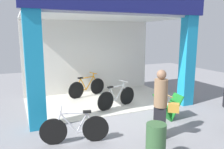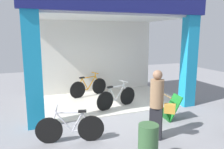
{
  "view_description": "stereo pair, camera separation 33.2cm",
  "coord_description": "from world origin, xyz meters",
  "px_view_note": "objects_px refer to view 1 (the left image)",
  "views": [
    {
      "loc": [
        -3.01,
        -5.95,
        2.51
      ],
      "look_at": [
        0.0,
        0.78,
        1.15
      ],
      "focal_mm": 35.6,
      "sensor_mm": 36.0,
      "label": 1
    },
    {
      "loc": [
        -2.7,
        -6.08,
        2.51
      ],
      "look_at": [
        0.0,
        0.78,
        1.15
      ],
      "focal_mm": 35.6,
      "sensor_mm": 36.0,
      "label": 2
    }
  ],
  "objects_px": {
    "bicycle_inside_0": "(87,87)",
    "pedestrian_1": "(161,104)",
    "sandwich_board_sign": "(168,107)",
    "bicycle_parked_0": "(75,129)",
    "bicycle_inside_1": "(117,97)",
    "trash_bin": "(156,144)"
  },
  "relations": [
    {
      "from": "bicycle_inside_0",
      "to": "pedestrian_1",
      "type": "xyz_separation_m",
      "value": [
        0.52,
        -4.19,
        0.48
      ]
    },
    {
      "from": "sandwich_board_sign",
      "to": "pedestrian_1",
      "type": "distance_m",
      "value": 1.39
    },
    {
      "from": "sandwich_board_sign",
      "to": "bicycle_parked_0",
      "type": "bearing_deg",
      "value": -173.23
    },
    {
      "from": "bicycle_inside_1",
      "to": "bicycle_parked_0",
      "type": "xyz_separation_m",
      "value": [
        -1.95,
        -1.87,
        -0.01
      ]
    },
    {
      "from": "bicycle_parked_0",
      "to": "trash_bin",
      "type": "relative_size",
      "value": 1.87
    },
    {
      "from": "bicycle_inside_1",
      "to": "pedestrian_1",
      "type": "xyz_separation_m",
      "value": [
        0.03,
        -2.43,
        0.5
      ]
    },
    {
      "from": "pedestrian_1",
      "to": "trash_bin",
      "type": "distance_m",
      "value": 1.27
    },
    {
      "from": "bicycle_inside_0",
      "to": "sandwich_board_sign",
      "type": "bearing_deg",
      "value": -66.23
    },
    {
      "from": "pedestrian_1",
      "to": "trash_bin",
      "type": "xyz_separation_m",
      "value": [
        -0.77,
        -0.9,
        -0.45
      ]
    },
    {
      "from": "bicycle_inside_1",
      "to": "trash_bin",
      "type": "height_order",
      "value": "bicycle_inside_1"
    },
    {
      "from": "bicycle_inside_0",
      "to": "sandwich_board_sign",
      "type": "distance_m",
      "value": 3.59
    },
    {
      "from": "bicycle_inside_0",
      "to": "bicycle_inside_1",
      "type": "xyz_separation_m",
      "value": [
        0.5,
        -1.76,
        -0.01
      ]
    },
    {
      "from": "bicycle_inside_0",
      "to": "pedestrian_1",
      "type": "relative_size",
      "value": 0.98
    },
    {
      "from": "bicycle_inside_1",
      "to": "sandwich_board_sign",
      "type": "height_order",
      "value": "bicycle_inside_1"
    },
    {
      "from": "bicycle_inside_1",
      "to": "trash_bin",
      "type": "bearing_deg",
      "value": -102.59
    },
    {
      "from": "bicycle_parked_0",
      "to": "trash_bin",
      "type": "distance_m",
      "value": 1.9
    },
    {
      "from": "sandwich_board_sign",
      "to": "pedestrian_1",
      "type": "bearing_deg",
      "value": -135.54
    },
    {
      "from": "sandwich_board_sign",
      "to": "bicycle_inside_1",
      "type": "bearing_deg",
      "value": 121.91
    },
    {
      "from": "bicycle_inside_1",
      "to": "trash_bin",
      "type": "xyz_separation_m",
      "value": [
        -0.75,
        -3.34,
        0.05
      ]
    },
    {
      "from": "bicycle_inside_1",
      "to": "sandwich_board_sign",
      "type": "distance_m",
      "value": 1.8
    },
    {
      "from": "sandwich_board_sign",
      "to": "pedestrian_1",
      "type": "height_order",
      "value": "pedestrian_1"
    },
    {
      "from": "bicycle_parked_0",
      "to": "trash_bin",
      "type": "xyz_separation_m",
      "value": [
        1.21,
        -1.47,
        0.06
      ]
    }
  ]
}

